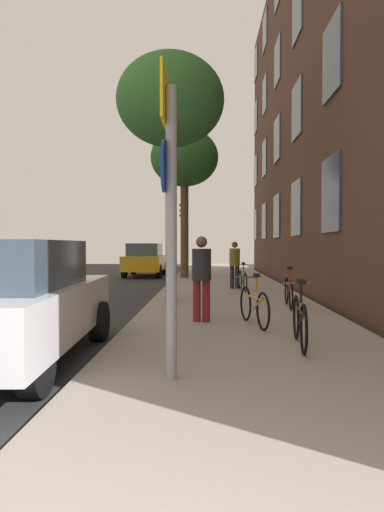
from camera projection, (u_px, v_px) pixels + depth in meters
ground_plane at (124, 290)px, 15.72m from camera, size 41.80×41.80×0.00m
road_asphalt at (64, 290)px, 15.78m from camera, size 7.00×38.00×0.01m
sidewalk at (225, 288)px, 15.60m from camera, size 4.20×38.00×0.12m
building_facade at (305, 80)px, 14.84m from camera, size 0.56×27.00×13.90m
sign_post at (169, 201)px, 4.86m from camera, size 0.16×0.60×3.34m
traffic_light at (185, 224)px, 22.73m from camera, size 0.43×0.24×3.63m
tree_near at (170, 102)px, 11.73m from camera, size 2.80×2.80×6.38m
tree_far at (184, 159)px, 19.83m from camera, size 2.97×2.97×6.53m
bicycle_0 at (300, 320)px, 6.44m from camera, size 0.42×1.67×0.97m
bicycle_1 at (254, 305)px, 8.12m from camera, size 0.50×1.65×0.94m
bicycle_2 at (289, 291)px, 10.50m from camera, size 0.42×1.69×0.95m
bicycle_3 at (243, 279)px, 14.39m from camera, size 0.42×1.61×0.90m
pedestrian_0 at (202, 273)px, 8.52m from camera, size 0.49×0.49×1.61m
pedestrian_1 at (235, 262)px, 14.97m from camera, size 0.47×0.47×1.55m
car_0 at (14, 301)px, 5.93m from camera, size 1.92×4.33×1.62m
car_1 at (145, 259)px, 22.30m from camera, size 1.84×4.14×1.62m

